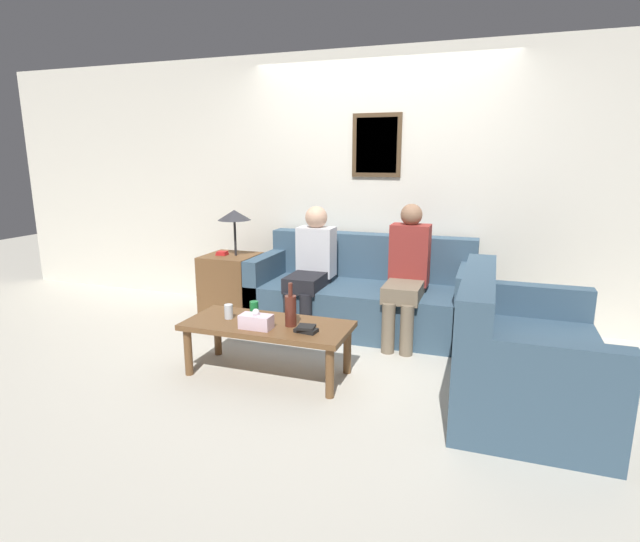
# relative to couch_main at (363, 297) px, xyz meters

# --- Properties ---
(ground_plane) EXTENTS (16.00, 16.00, 0.00)m
(ground_plane) POSITION_rel_couch_main_xyz_m (0.00, -0.53, -0.30)
(ground_plane) COLOR beige
(wall_back) EXTENTS (9.00, 0.08, 2.60)m
(wall_back) POSITION_rel_couch_main_xyz_m (0.00, 0.47, 1.00)
(wall_back) COLOR silver
(wall_back) RESTS_ON ground_plane
(couch_main) EXTENTS (2.02, 0.89, 0.86)m
(couch_main) POSITION_rel_couch_main_xyz_m (0.00, 0.00, 0.00)
(couch_main) COLOR #385166
(couch_main) RESTS_ON ground_plane
(couch_side) EXTENTS (0.89, 1.38, 0.86)m
(couch_side) POSITION_rel_couch_main_xyz_m (1.35, -1.14, 0.00)
(couch_side) COLOR #385166
(couch_side) RESTS_ON ground_plane
(coffee_table) EXTENTS (1.23, 0.54, 0.40)m
(coffee_table) POSITION_rel_couch_main_xyz_m (-0.40, -1.27, 0.05)
(coffee_table) COLOR brown
(coffee_table) RESTS_ON ground_plane
(side_table_with_lamp) EXTENTS (0.51, 0.51, 1.08)m
(side_table_with_lamp) POSITION_rel_couch_main_xyz_m (-1.35, -0.09, 0.06)
(side_table_with_lamp) COLOR brown
(side_table_with_lamp) RESTS_ON ground_plane
(wine_bottle) EXTENTS (0.08, 0.08, 0.32)m
(wine_bottle) POSITION_rel_couch_main_xyz_m (-0.21, -1.27, 0.22)
(wine_bottle) COLOR #562319
(wine_bottle) RESTS_ON coffee_table
(drinking_glass) EXTENTS (0.06, 0.06, 0.11)m
(drinking_glass) POSITION_rel_couch_main_xyz_m (-0.72, -1.27, 0.16)
(drinking_glass) COLOR silver
(drinking_glass) RESTS_ON coffee_table
(book_stack) EXTENTS (0.16, 0.12, 0.05)m
(book_stack) POSITION_rel_couch_main_xyz_m (-0.06, -1.36, 0.12)
(book_stack) COLOR black
(book_stack) RESTS_ON coffee_table
(soda_can) EXTENTS (0.07, 0.07, 0.12)m
(soda_can) POSITION_rel_couch_main_xyz_m (-0.55, -1.17, 0.16)
(soda_can) COLOR #197A38
(soda_can) RESTS_ON coffee_table
(tissue_box) EXTENTS (0.23, 0.12, 0.15)m
(tissue_box) POSITION_rel_couch_main_xyz_m (-0.42, -1.40, 0.15)
(tissue_box) COLOR silver
(tissue_box) RESTS_ON coffee_table
(person_left) EXTENTS (0.34, 0.66, 1.14)m
(person_left) POSITION_rel_couch_main_xyz_m (-0.45, -0.17, 0.32)
(person_left) COLOR black
(person_left) RESTS_ON ground_plane
(person_right) EXTENTS (0.34, 0.66, 1.19)m
(person_right) POSITION_rel_couch_main_xyz_m (0.44, -0.20, 0.34)
(person_right) COLOR #756651
(person_right) RESTS_ON ground_plane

